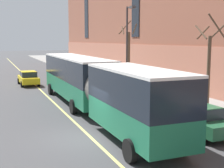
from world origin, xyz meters
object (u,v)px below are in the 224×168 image
(parked_car_champagne_7, at_px, (100,82))
(street_tree_far_uptown, at_px, (129,54))
(parked_car_red_3, at_px, (132,95))
(street_lamp, at_px, (128,41))
(taxi_cab, at_px, (28,78))
(street_tree_mid_block, at_px, (209,64))
(parked_car_champagne_6, at_px, (81,75))
(city_bus, at_px, (92,82))
(parked_car_white_2, at_px, (57,67))
(parked_car_green_1, at_px, (196,119))

(parked_car_champagne_7, distance_m, street_tree_far_uptown, 4.99)
(parked_car_red_3, xyz_separation_m, street_lamp, (1.70, 4.51, 4.05))
(taxi_cab, bearing_deg, street_tree_mid_block, -60.44)
(parked_car_red_3, distance_m, parked_car_champagne_6, 14.03)
(parked_car_champagne_7, bearing_deg, street_tree_mid_block, -71.31)
(street_lamp, bearing_deg, city_bus, -131.77)
(taxi_cab, bearing_deg, city_bus, -81.00)
(parked_car_champagne_6, xyz_separation_m, taxi_cab, (-6.14, -0.53, 0.00))
(parked_car_white_2, distance_m, parked_car_red_3, 26.86)
(parked_car_champagne_6, xyz_separation_m, street_tree_far_uptown, (3.86, -5.06, 2.68))
(city_bus, height_order, taxi_cab, city_bus)
(parked_car_white_2, height_order, street_tree_far_uptown, street_tree_far_uptown)
(parked_car_champagne_7, bearing_deg, parked_car_green_1, -89.80)
(taxi_cab, height_order, street_tree_mid_block, street_tree_mid_block)
(parked_car_white_2, height_order, parked_car_red_3, same)
(street_tree_far_uptown, bearing_deg, parked_car_champagne_7, -156.36)
(parked_car_champagne_6, relative_size, taxi_cab, 0.98)
(city_bus, xyz_separation_m, parked_car_red_3, (3.77, 1.61, -1.34))
(parked_car_champagne_6, bearing_deg, parked_car_green_1, -89.85)
(parked_car_champagne_7, relative_size, street_lamp, 0.60)
(parked_car_red_3, bearing_deg, parked_car_green_1, -89.79)
(parked_car_red_3, height_order, taxi_cab, same)
(parked_car_champagne_6, relative_size, parked_car_champagne_7, 0.92)
(parked_car_green_1, distance_m, parked_car_red_3, 8.01)
(parked_car_champagne_7, bearing_deg, parked_car_red_3, -89.81)
(parked_car_green_1, xyz_separation_m, parked_car_champagne_6, (-0.06, 22.04, -0.00))
(parked_car_champagne_7, distance_m, street_lamp, 5.20)
(taxi_cab, height_order, street_lamp, street_lamp)
(parked_car_red_3, distance_m, taxi_cab, 14.84)
(parked_car_green_1, relative_size, parked_car_white_2, 1.08)
(taxi_cab, bearing_deg, parked_car_white_2, 66.09)
(parked_car_green_1, xyz_separation_m, street_tree_mid_block, (3.81, 3.89, 2.54))
(street_tree_far_uptown, height_order, street_lamp, street_lamp)
(parked_car_green_1, bearing_deg, parked_car_champagne_7, 90.20)
(parked_car_green_1, bearing_deg, street_tree_mid_block, 45.60)
(street_tree_far_uptown, bearing_deg, taxi_cab, 155.58)
(parked_car_white_2, xyz_separation_m, parked_car_champagne_7, (0.22, -19.57, 0.00))
(city_bus, height_order, street_lamp, street_lamp)
(parked_car_red_3, relative_size, parked_car_champagne_7, 0.98)
(city_bus, relative_size, parked_car_red_3, 4.55)
(city_bus, relative_size, parked_car_white_2, 4.67)
(parked_car_champagne_6, relative_size, street_tree_far_uptown, 0.62)
(city_bus, height_order, street_tree_mid_block, street_tree_mid_block)
(parked_car_green_1, xyz_separation_m, street_lamp, (1.68, 12.53, 4.05))
(parked_car_white_2, bearing_deg, city_bus, -97.06)
(city_bus, relative_size, street_lamp, 2.67)
(taxi_cab, xyz_separation_m, street_lamp, (7.87, -8.99, 4.05))
(city_bus, xyz_separation_m, parked_car_white_2, (3.52, 28.47, -1.34))
(parked_car_red_3, bearing_deg, street_tree_far_uptown, 66.87)
(taxi_cab, distance_m, street_tree_mid_block, 20.43)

